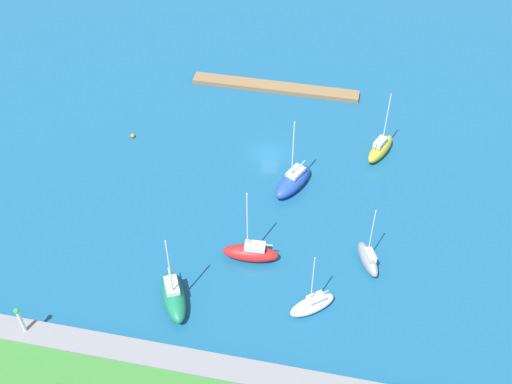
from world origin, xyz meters
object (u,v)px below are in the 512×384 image
object	(u,v)px
harbor_beacon	(20,318)
sailboat_yellow_inner_mooring	(380,148)
pier_dock	(275,87)
sailboat_green_far_north	(174,296)
sailboat_red_east_end	(251,252)
sailboat_blue_mid_basin	(293,181)
mooring_buoy_orange	(133,136)
sailboat_gray_far_south	(368,259)
sailboat_white_lone_south	(312,304)

from	to	relation	value
harbor_beacon	sailboat_yellow_inner_mooring	size ratio (longest dim) A/B	0.37
pier_dock	sailboat_green_far_north	distance (m)	41.24
harbor_beacon	sailboat_red_east_end	world-z (taller)	sailboat_red_east_end
harbor_beacon	sailboat_blue_mid_basin	world-z (taller)	sailboat_blue_mid_basin
sailboat_blue_mid_basin	mooring_buoy_orange	size ratio (longest dim) A/B	17.88
sailboat_gray_far_south	mooring_buoy_orange	bearing A→B (deg)	38.97
sailboat_white_lone_south	sailboat_green_far_north	size ratio (longest dim) A/B	0.83
sailboat_red_east_end	mooring_buoy_orange	xyz separation A→B (m)	(20.66, -18.04, -0.75)
mooring_buoy_orange	sailboat_yellow_inner_mooring	bearing A→B (deg)	-174.95
harbor_beacon	sailboat_yellow_inner_mooring	distance (m)	49.38
sailboat_white_lone_south	sailboat_gray_far_south	bearing A→B (deg)	-164.73
sailboat_yellow_inner_mooring	sailboat_green_far_north	xyz separation A→B (m)	(20.22, 28.72, -0.14)
sailboat_yellow_inner_mooring	pier_dock	bearing A→B (deg)	76.91
sailboat_gray_far_south	mooring_buoy_orange	distance (m)	37.58
harbor_beacon	mooring_buoy_orange	xyz separation A→B (m)	(0.27, -32.95, -3.18)
sailboat_red_east_end	sailboat_green_far_north	size ratio (longest dim) A/B	0.99
sailboat_red_east_end	sailboat_blue_mid_basin	size ratio (longest dim) A/B	0.96
sailboat_white_lone_south	sailboat_gray_far_south	distance (m)	9.04
mooring_buoy_orange	sailboat_blue_mid_basin	bearing A→B (deg)	166.75
sailboat_red_east_end	sailboat_yellow_inner_mooring	world-z (taller)	sailboat_red_east_end
pier_dock	sailboat_white_lone_south	world-z (taller)	sailboat_white_lone_south
pier_dock	sailboat_gray_far_south	size ratio (longest dim) A/B	2.94
pier_dock	sailboat_green_far_north	world-z (taller)	sailboat_green_far_north
sailboat_white_lone_south	sailboat_yellow_inner_mooring	size ratio (longest dim) A/B	0.88
sailboat_red_east_end	sailboat_white_lone_south	distance (m)	9.64
harbor_beacon	sailboat_gray_far_south	distance (m)	37.55
pier_dock	sailboat_yellow_inner_mooring	distance (m)	20.68
sailboat_white_lone_south	sailboat_red_east_end	bearing A→B (deg)	-73.94
pier_dock	sailboat_yellow_inner_mooring	size ratio (longest dim) A/B	2.55
sailboat_green_far_north	mooring_buoy_orange	world-z (taller)	sailboat_green_far_north
harbor_beacon	mooring_buoy_orange	world-z (taller)	harbor_beacon
pier_dock	mooring_buoy_orange	bearing A→B (deg)	41.31
harbor_beacon	sailboat_blue_mid_basin	distance (m)	36.03
harbor_beacon	sailboat_blue_mid_basin	bearing A→B (deg)	-130.31
sailboat_green_far_north	sailboat_gray_far_south	xyz separation A→B (m)	(-20.04, -9.41, -0.07)
harbor_beacon	sailboat_red_east_end	xyz separation A→B (m)	(-20.39, -14.92, -2.43)
sailboat_white_lone_south	harbor_beacon	bearing A→B (deg)	-20.32
harbor_beacon	sailboat_white_lone_south	world-z (taller)	sailboat_white_lone_south
sailboat_gray_far_south	mooring_buoy_orange	xyz separation A→B (m)	(33.85, -16.31, -0.77)
sailboat_red_east_end	sailboat_yellow_inner_mooring	xyz separation A→B (m)	(-13.38, -21.04, 0.22)
mooring_buoy_orange	sailboat_red_east_end	bearing A→B (deg)	138.87
sailboat_blue_mid_basin	mooring_buoy_orange	world-z (taller)	sailboat_blue_mid_basin
sailboat_red_east_end	mooring_buoy_orange	bearing A→B (deg)	-45.08
sailboat_white_lone_south	sailboat_yellow_inner_mooring	xyz separation A→B (m)	(-5.51, -26.62, 0.40)
harbor_beacon	sailboat_green_far_north	xyz separation A→B (m)	(-13.54, -7.24, -2.35)
pier_dock	sailboat_red_east_end	bearing A→B (deg)	95.45
sailboat_red_east_end	sailboat_green_far_north	world-z (taller)	sailboat_green_far_north
pier_dock	mooring_buoy_orange	xyz separation A→B (m)	(17.47, 15.35, -0.03)
sailboat_yellow_inner_mooring	mooring_buoy_orange	distance (m)	34.18
sailboat_yellow_inner_mooring	sailboat_green_far_north	world-z (taller)	sailboat_green_far_north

